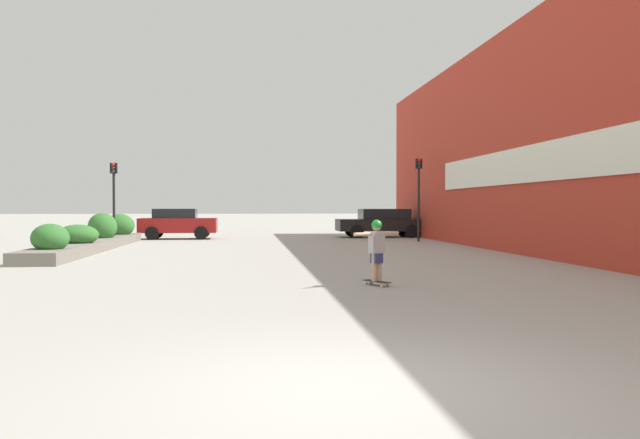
{
  "coord_description": "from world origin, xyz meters",
  "views": [
    {
      "loc": [
        -0.92,
        -5.44,
        1.6
      ],
      "look_at": [
        1.07,
        11.75,
        1.26
      ],
      "focal_mm": 35.0,
      "sensor_mm": 36.0,
      "label": 1
    }
  ],
  "objects": [
    {
      "name": "skateboard",
      "position": [
        1.68,
        7.0,
        0.07
      ],
      "size": [
        0.51,
        0.71,
        0.09
      ],
      "rotation": [
        0.0,
        0.0,
        0.52
      ],
      "color": "black",
      "rests_on": "ground_plane"
    },
    {
      "name": "traffic_light_left",
      "position": [
        -6.62,
        22.04,
        2.38
      ],
      "size": [
        0.28,
        0.3,
        3.49
      ],
      "color": "black",
      "rests_on": "ground_plane"
    },
    {
      "name": "planter_box",
      "position": [
        -6.72,
        18.98,
        0.43
      ],
      "size": [
        1.4,
        13.41,
        1.37
      ],
      "color": "slate",
      "rests_on": "ground_plane"
    },
    {
      "name": "car_center_right",
      "position": [
        -4.43,
        26.47,
        0.8
      ],
      "size": [
        3.81,
        1.84,
        1.52
      ],
      "rotation": [
        0.0,
        0.0,
        -1.57
      ],
      "color": "maroon",
      "rests_on": "ground_plane"
    },
    {
      "name": "ground_plane",
      "position": [
        0.0,
        0.0,
        0.0
      ],
      "size": [
        300.0,
        300.0,
        0.0
      ],
      "primitive_type": "plane",
      "color": "#A3A099"
    },
    {
      "name": "car_center_left",
      "position": [
        6.19,
        27.26,
        0.8
      ],
      "size": [
        4.66,
        2.05,
        1.51
      ],
      "rotation": [
        0.0,
        0.0,
        1.57
      ],
      "color": "black",
      "rests_on": "ground_plane"
    },
    {
      "name": "building_wall_right",
      "position": [
        8.4,
        11.93,
        3.94
      ],
      "size": [
        0.67,
        39.76,
        7.9
      ],
      "color": "#B23323",
      "rests_on": "ground_plane"
    },
    {
      "name": "traffic_light_right",
      "position": [
        6.94,
        22.67,
        2.59
      ],
      "size": [
        0.28,
        0.3,
        3.84
      ],
      "color": "black",
      "rests_on": "ground_plane"
    },
    {
      "name": "skateboarder",
      "position": [
        1.68,
        7.0,
        0.85
      ],
      "size": [
        1.05,
        0.64,
        1.25
      ],
      "rotation": [
        0.0,
        0.0,
        0.52
      ],
      "color": "tan",
      "rests_on": "skateboard"
    }
  ]
}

